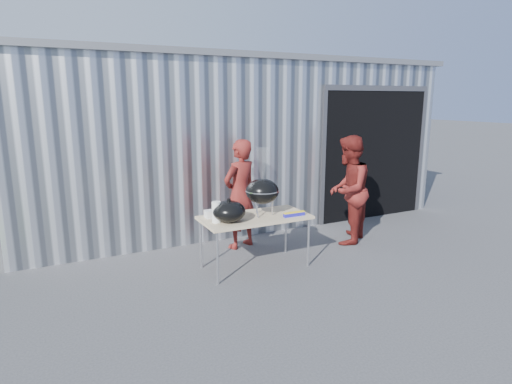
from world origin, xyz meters
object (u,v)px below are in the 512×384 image
folding_table (255,219)px  person_cook (240,194)px  kettle_grill (262,186)px  person_bystander (348,190)px

folding_table → person_cook: size_ratio=0.86×
person_cook → folding_table: bearing=59.3°
folding_table → kettle_grill: kettle_grill is taller
kettle_grill → person_bystander: (1.75, 0.32, -0.28)m
person_cook → person_bystander: 1.78m
kettle_grill → person_cook: 0.94m
folding_table → person_cook: bearing=78.6°
person_cook → person_bystander: person_bystander is taller
person_cook → person_bystander: bearing=141.9°
folding_table → person_bystander: (1.86, 0.31, 0.18)m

